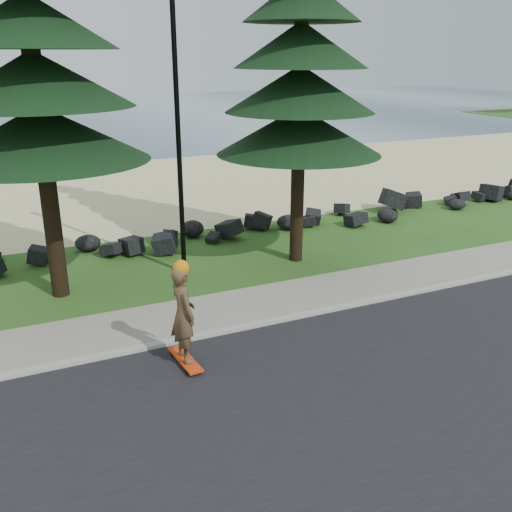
{
  "coord_description": "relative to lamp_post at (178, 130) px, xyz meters",
  "views": [
    {
      "loc": [
        -4.59,
        -11.88,
        6.09
      ],
      "look_at": [
        0.85,
        0.0,
        1.42
      ],
      "focal_mm": 40.0,
      "sensor_mm": 36.0,
      "label": 1
    }
  ],
  "objects": [
    {
      "name": "sidewalk",
      "position": [
        0.0,
        -3.0,
        -4.09
      ],
      "size": [
        160.0,
        2.0,
        0.08
      ],
      "primitive_type": "cube",
      "color": "gray",
      "rests_on": "ground"
    },
    {
      "name": "beach_sand",
      "position": [
        0.0,
        11.3,
        -4.13
      ],
      "size": [
        160.0,
        15.0,
        0.01
      ],
      "primitive_type": "cube",
      "color": "beige",
      "rests_on": "ground"
    },
    {
      "name": "ocean",
      "position": [
        0.0,
        47.8,
        -4.13
      ],
      "size": [
        160.0,
        58.0,
        0.01
      ],
      "primitive_type": "cube",
      "color": "#355465",
      "rests_on": "ground"
    },
    {
      "name": "lamp_post",
      "position": [
        0.0,
        0.0,
        0.0
      ],
      "size": [
        0.25,
        0.14,
        8.14
      ],
      "color": "black",
      "rests_on": "ground"
    },
    {
      "name": "seawall_boulders",
      "position": [
        0.0,
        2.4,
        -4.13
      ],
      "size": [
        60.0,
        2.4,
        1.1
      ],
      "primitive_type": null,
      "color": "black",
      "rests_on": "ground"
    },
    {
      "name": "skateboarder",
      "position": [
        -1.6,
        -5.05,
        -2.99
      ],
      "size": [
        0.55,
        1.25,
        2.28
      ],
      "rotation": [
        0.0,
        0.0,
        1.65
      ],
      "color": "red",
      "rests_on": "ground"
    },
    {
      "name": "road",
      "position": [
        0.0,
        -7.7,
        -4.12
      ],
      "size": [
        160.0,
        7.0,
        0.02
      ],
      "primitive_type": "cube",
      "color": "black",
      "rests_on": "ground"
    },
    {
      "name": "kerb",
      "position": [
        0.0,
        -4.1,
        -4.08
      ],
      "size": [
        160.0,
        0.2,
        0.1
      ],
      "primitive_type": "cube",
      "color": "#ADAB9C",
      "rests_on": "ground"
    },
    {
      "name": "ground",
      "position": [
        0.0,
        -3.2,
        -4.13
      ],
      "size": [
        160.0,
        160.0,
        0.0
      ],
      "primitive_type": "plane",
      "color": "#27551A",
      "rests_on": "ground"
    }
  ]
}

